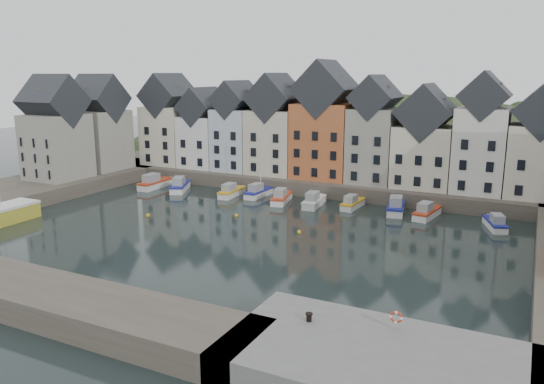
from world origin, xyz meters
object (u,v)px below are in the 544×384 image
Objects in this scene: boat_d at (258,192)px; boat_a at (155,183)px; mooring_bollard at (309,317)px; life_ring_post at (396,318)px.

boat_a is at bearing -172.26° from boat_d.
boat_d is (17.49, 1.98, -0.04)m from boat_a.
boat_d is at bearing 5.45° from boat_a.
mooring_bollard is at bearing -41.73° from boat_a.
mooring_bollard is at bearing -166.50° from life_ring_post.
mooring_bollard is (23.77, -37.47, 1.57)m from boat_d.
life_ring_post is at bearing 13.50° from mooring_bollard.
boat_a is 5.28× the size of life_ring_post.
boat_a is 57.83m from life_ring_post.
life_ring_post reaches higher than mooring_bollard.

